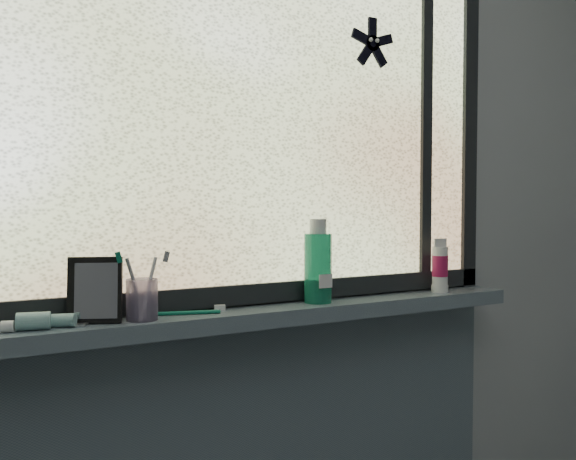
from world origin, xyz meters
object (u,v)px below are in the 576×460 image
(toothbrush_cup, at_px, (142,299))
(cream_tube, at_px, (440,264))
(vanity_mirror, at_px, (95,290))
(mouthwash_bottle, at_px, (318,261))

(toothbrush_cup, height_order, cream_tube, cream_tube)
(vanity_mirror, distance_m, mouthwash_bottle, 0.57)
(cream_tube, bearing_deg, vanity_mirror, 179.32)
(vanity_mirror, relative_size, toothbrush_cup, 1.57)
(toothbrush_cup, xyz_separation_m, cream_tube, (0.88, 0.00, 0.04))
(vanity_mirror, xyz_separation_m, mouthwash_bottle, (0.57, -0.00, 0.04))
(toothbrush_cup, bearing_deg, mouthwash_bottle, 1.72)
(vanity_mirror, height_order, toothbrush_cup, vanity_mirror)
(mouthwash_bottle, height_order, cream_tube, mouthwash_bottle)
(vanity_mirror, xyz_separation_m, toothbrush_cup, (0.10, -0.01, -0.03))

